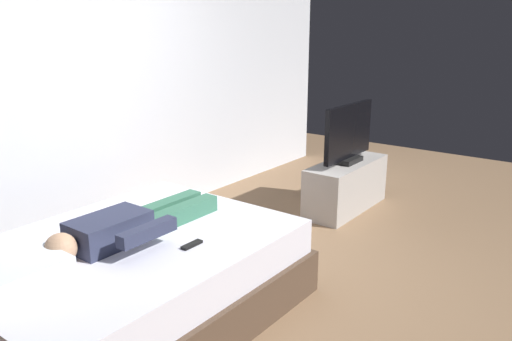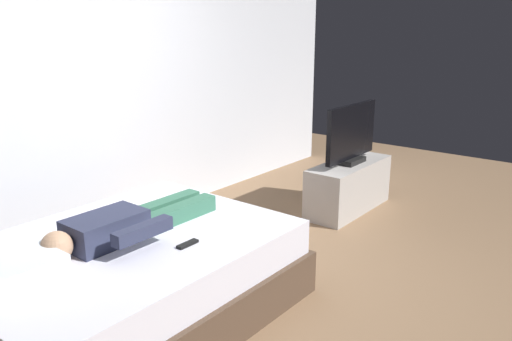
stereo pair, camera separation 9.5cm
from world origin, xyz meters
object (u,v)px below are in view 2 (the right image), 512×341
remote (188,244)px  tv_stand (349,186)px  person (125,225)px  tv (351,135)px  bed (128,279)px  pillow (12,272)px

remote → tv_stand: 2.51m
person → tv: tv is taller
bed → remote: (0.18, -0.38, 0.29)m
person → tv: bearing=-3.8°
remote → person: bearing=110.5°
bed → pillow: size_ratio=4.30×
bed → tv: (2.66, -0.15, 0.52)m
remote → tv: bearing=5.3°
pillow → tv: 3.38m
pillow → tv: size_ratio=0.55×
remote → bed: bearing=115.3°
tv → bed: bearing=176.7°
pillow → bed: bearing=-0.0°
bed → pillow: (-0.71, 0.00, 0.34)m
bed → tv_stand: size_ratio=1.88×
person → tv: 2.64m
bed → tv_stand: bearing=-3.3°
tv → person: bearing=176.2°
pillow → tv_stand: (3.37, -0.15, -0.35)m
bed → person: (0.03, 0.02, 0.36)m
remote → tv: size_ratio=0.17×
bed → tv_stand: (2.66, -0.15, -0.01)m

